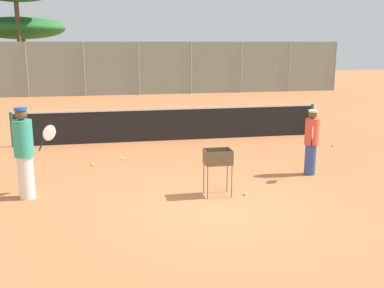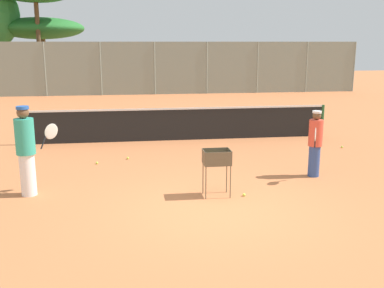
{
  "view_description": "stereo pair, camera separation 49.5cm",
  "coord_description": "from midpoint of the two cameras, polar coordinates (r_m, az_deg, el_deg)",
  "views": [
    {
      "loc": [
        -2.08,
        -7.89,
        3.14
      ],
      "look_at": [
        -0.28,
        1.34,
        1.0
      ],
      "focal_mm": 42.0,
      "sensor_mm": 36.0,
      "label": 1
    },
    {
      "loc": [
        -1.6,
        -7.97,
        3.14
      ],
      "look_at": [
        -0.28,
        1.34,
        1.0
      ],
      "focal_mm": 42.0,
      "sensor_mm": 36.0,
      "label": 2
    }
  ],
  "objects": [
    {
      "name": "ground_plane",
      "position": [
        8.73,
        1.91,
        -8.28
      ],
      "size": [
        80.0,
        80.0,
        0.0
      ],
      "primitive_type": "plane",
      "color": "#C67242"
    },
    {
      "name": "tennis_net",
      "position": [
        14.61,
        -3.62,
        2.61
      ],
      "size": [
        9.9,
        0.1,
        1.07
      ],
      "color": "#26592D",
      "rests_on": "ground_plane"
    },
    {
      "name": "back_fence",
      "position": [
        27.73,
        -7.31,
        9.5
      ],
      "size": [
        25.89,
        0.08,
        3.17
      ],
      "color": "gray",
      "rests_on": "ground_plane"
    },
    {
      "name": "tree_1",
      "position": [
        33.73,
        -21.34,
        13.49
      ],
      "size": [
        5.93,
        5.93,
        4.81
      ],
      "color": "brown",
      "rests_on": "ground_plane"
    },
    {
      "name": "player_white_outfit",
      "position": [
        11.04,
        13.67,
        0.32
      ],
      "size": [
        0.47,
        0.82,
        1.58
      ],
      "rotation": [
        0.0,
        0.0,
        4.29
      ],
      "color": "#334C8C",
      "rests_on": "ground_plane"
    },
    {
      "name": "player_red_cap",
      "position": [
        9.75,
        -21.88,
        -0.95
      ],
      "size": [
        0.85,
        0.6,
        1.88
      ],
      "rotation": [
        0.0,
        0.0,
        0.54
      ],
      "color": "white",
      "rests_on": "ground_plane"
    },
    {
      "name": "ball_cart",
      "position": [
        9.26,
        1.83,
        -2.14
      ],
      "size": [
        0.56,
        0.41,
        0.99
      ],
      "color": "brown",
      "rests_on": "ground_plane"
    },
    {
      "name": "tennis_ball_0",
      "position": [
        14.44,
        16.52,
        -0.15
      ],
      "size": [
        0.07,
        0.07,
        0.07
      ],
      "primitive_type": "sphere",
      "color": "#D1E54C",
      "rests_on": "ground_plane"
    },
    {
      "name": "tennis_ball_1",
      "position": [
        12.04,
        -13.74,
        -2.52
      ],
      "size": [
        0.07,
        0.07,
        0.07
      ],
      "primitive_type": "sphere",
      "color": "#D1E54C",
      "rests_on": "ground_plane"
    },
    {
      "name": "tennis_ball_2",
      "position": [
        12.41,
        -9.94,
        -1.89
      ],
      "size": [
        0.07,
        0.07,
        0.07
      ],
      "primitive_type": "sphere",
      "color": "#D1E54C",
      "rests_on": "ground_plane"
    },
    {
      "name": "tennis_ball_3",
      "position": [
        9.5,
        5.25,
        -6.33
      ],
      "size": [
        0.07,
        0.07,
        0.07
      ],
      "primitive_type": "sphere",
      "color": "#D1E54C",
      "rests_on": "ground_plane"
    },
    {
      "name": "parked_car",
      "position": [
        30.51,
        -17.85,
        7.55
      ],
      "size": [
        4.2,
        1.7,
        1.6
      ],
      "color": "#3F4C8C",
      "rests_on": "ground_plane"
    }
  ]
}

